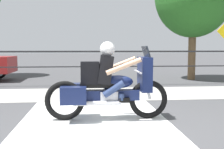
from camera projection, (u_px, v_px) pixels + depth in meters
name	position (u px, v px, depth m)	size (l,w,h in m)	color
ground_plane	(126.00, 124.00, 5.21)	(120.00, 120.00, 0.00)	#424244
sidewalk_band	(110.00, 94.00, 8.58)	(44.00, 2.40, 0.01)	#A8A59E
crosswalk_band	(95.00, 127.00, 4.96)	(2.83, 6.00, 0.01)	silver
fence_railing	(106.00, 58.00, 10.26)	(36.00, 0.05, 1.29)	#232326
motorcycle	(107.00, 85.00, 5.48)	(2.42, 0.76, 1.53)	black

